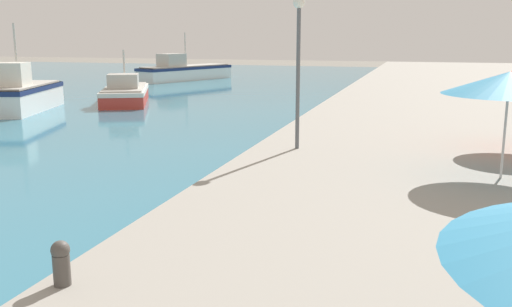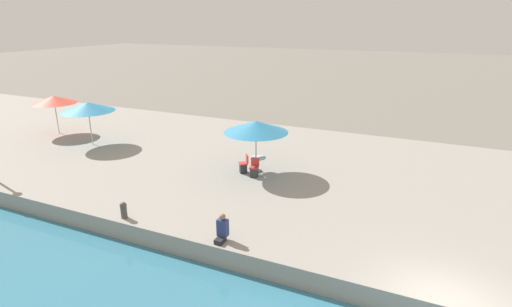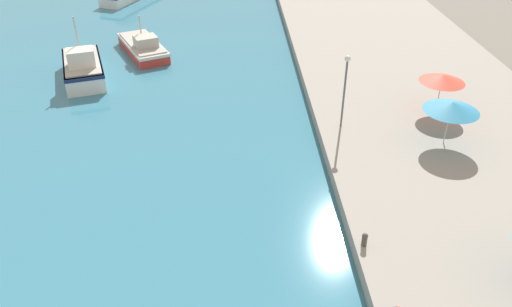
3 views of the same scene
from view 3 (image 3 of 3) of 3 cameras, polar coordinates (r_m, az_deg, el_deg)
The scene contains 7 objects.
quay_promenade at distance 46.25m, azimuth 14.23°, elevation 12.02°, with size 16.00×90.00×0.78m.
fishing_boat_near at distance 40.67m, azimuth -19.17°, elevation 9.30°, with size 4.60×7.18×4.82m.
fishing_boat_mid at distance 44.51m, azimuth -12.78°, elevation 11.84°, with size 5.27×7.39×3.30m.
cafe_umbrella_white at distance 29.94m, azimuth 21.47°, elevation 5.02°, with size 3.11×3.11×2.59m.
cafe_umbrella_striped at distance 33.59m, azimuth 20.54°, elevation 8.06°, with size 2.84×2.84×2.51m.
mooring_bollard at distance 22.30m, azimuth 12.31°, elevation -9.52°, with size 0.26×0.26×0.65m.
lamppost at distance 29.74m, azimuth 10.20°, elevation 8.33°, with size 0.36×0.36×4.56m.
Camera 3 is at (-5.04, -4.62, 15.77)m, focal length 35.00 mm.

